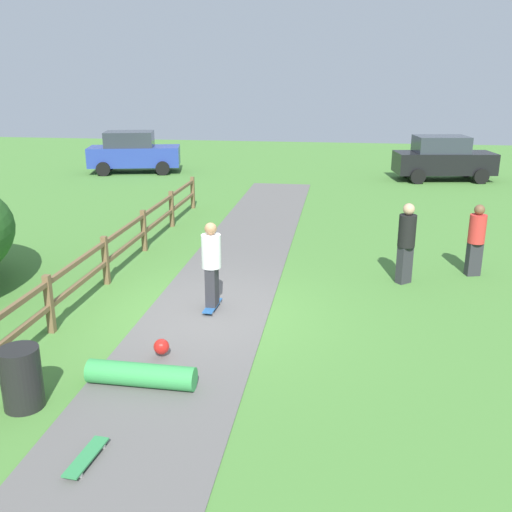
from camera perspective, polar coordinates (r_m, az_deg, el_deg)
ground_plane at (r=11.50m, az=-4.78°, el=-5.60°), size 60.00×60.00×0.00m
asphalt_path at (r=11.49m, az=-4.78°, el=-5.55°), size 2.40×28.00×0.02m
wooden_fence at (r=12.10m, az=-16.95°, el=-1.75°), size 0.12×18.12×1.10m
trash_bin at (r=8.87m, az=-22.08°, el=-11.07°), size 0.56×0.56×0.90m
skater_riding at (r=11.28m, az=-4.41°, el=-0.58°), size 0.40×0.81×1.77m
skater_fallen at (r=9.06m, az=-11.08°, el=-11.19°), size 1.67×1.28×0.36m
skateboard_loose at (r=7.67m, az=-16.36°, el=-18.45°), size 0.27×0.81×0.08m
bystander_black at (r=13.18m, az=14.58°, el=1.59°), size 0.54×0.54×1.82m
bystander_red at (r=14.20m, az=20.86°, el=1.76°), size 0.47×0.47×1.68m
parked_car_black at (r=26.90m, az=17.94°, el=9.13°), size 4.41×2.49×1.92m
parked_car_blue at (r=28.28m, az=-11.98°, el=9.97°), size 4.48×2.71×1.92m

